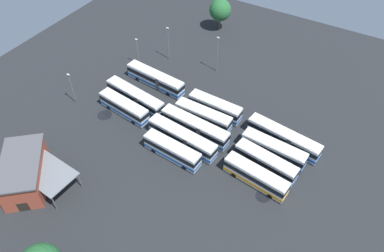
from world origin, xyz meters
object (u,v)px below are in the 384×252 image
Objects in this scene: bus_row1_slot3 at (182,138)px; maintenance_shelter at (47,173)px; bus_row1_slot2 at (195,127)px; tree_northeast at (220,10)px; bus_row0_slot0 at (284,138)px; lamp_post_near_entrance at (138,51)px; bus_row2_slot0 at (156,79)px; bus_row1_slot0 at (215,107)px; bus_row2_slot2 at (135,97)px; lamp_post_far_corner at (168,42)px; bus_row0_slot2 at (266,162)px; depot_building at (25,173)px; bus_row1_slot1 at (203,116)px; bus_row1_slot4 at (172,150)px; lamp_post_by_building at (217,53)px; bus_row2_slot3 at (124,107)px; bus_row0_slot3 at (256,176)px; bus_row0_slot1 at (274,149)px; lamp_post_mid_lot at (72,87)px.

maintenance_shelter is at bearing 53.78° from bus_row1_slot3.
tree_northeast is (14.29, -37.80, 3.83)m from bus_row1_slot2.
lamp_post_near_entrance is at bearing -9.76° from bus_row0_slot0.
bus_row2_slot0 is at bearing -89.88° from maintenance_shelter.
bus_row2_slot2 is at bearing 20.08° from bus_row1_slot0.
lamp_post_far_corner is at bearing -72.93° from bus_row2_slot0.
tree_northeast is (-9.12, -24.82, 1.63)m from lamp_post_near_entrance.
depot_building is at bearing 34.87° from bus_row0_slot2.
maintenance_shelter is at bearing 61.02° from bus_row1_slot1.
depot_building is at bearing 41.64° from bus_row0_slot0.
bus_row2_slot0 is (30.92, -9.75, 0.00)m from bus_row0_slot2.
bus_row1_slot1 is 0.81× the size of bus_row1_slot2.
bus_row2_slot2 is 27.00m from depot_building.
maintenance_shelter is (16.00, 31.09, 1.85)m from bus_row1_slot0.
maintenance_shelter reaches higher than bus_row0_slot2.
lamp_post_by_building is at bearing -79.04° from bus_row1_slot4.
lamp_post_by_building reaches higher than bus_row2_slot3.
lamp_post_near_entrance is at bearing -22.04° from bus_row1_slot1.
depot_building is (3.97, 34.06, 1.03)m from bus_row2_slot0.
maintenance_shelter is (-4.03, -1.59, 0.81)m from depot_building.
bus_row0_slot3 is 33.56m from bus_row2_slot0.
bus_row0_slot3 is at bearing 168.57° from bus_row2_slot2.
tree_northeast reaches higher than bus_row0_slot1.
bus_row0_slot0 and bus_row1_slot0 have the same top height.
lamp_post_by_building is (21.31, -25.55, 3.19)m from bus_row0_slot3.
bus_row0_slot1 and bus_row2_slot3 have the same top height.
bus_row0_slot3 is 0.81× the size of bus_row2_slot2.
bus_row0_slot3 is at bearing -171.36° from bus_row1_slot4.
tree_northeast is at bearing -92.09° from bus_row2_slot3.
bus_row0_slot0 is 44.94m from lamp_post_mid_lot.
bus_row2_slot0 is (16.07, -1.38, 0.00)m from bus_row1_slot0.
bus_row0_slot0 and bus_row1_slot1 have the same top height.
bus_row1_slot3 is 25.12m from lamp_post_by_building.
lamp_post_far_corner reaches higher than lamp_post_near_entrance.
lamp_post_mid_lot is 0.83× the size of lamp_post_by_building.
lamp_post_by_building is at bearing -45.22° from bus_row0_slot2.
depot_building is 63.56m from tree_northeast.
bus_row1_slot3 is 28.40m from lamp_post_near_entrance.
bus_row1_slot3 is 1.09× the size of depot_building.
bus_row1_slot4 is 15.94m from bus_row2_slot3.
bus_row0_slot1 and bus_row1_slot2 have the same top height.
lamp_post_mid_lot reaches higher than bus_row1_slot0.
bus_row1_slot0 and bus_row1_slot2 have the same top height.
bus_row0_slot2 is 39.70m from lamp_post_far_corner.
bus_row0_slot3 is at bearing 124.64° from tree_northeast.
lamp_post_far_corner reaches higher than bus_row0_slot0.
lamp_post_mid_lot is (11.86, -18.73, 0.54)m from maintenance_shelter.
bus_row2_slot0 is at bearing -91.90° from bus_row2_slot3.
lamp_post_near_entrance is at bearing 50.87° from lamp_post_far_corner.
maintenance_shelter is (30.86, 22.72, 1.85)m from bus_row0_slot2.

